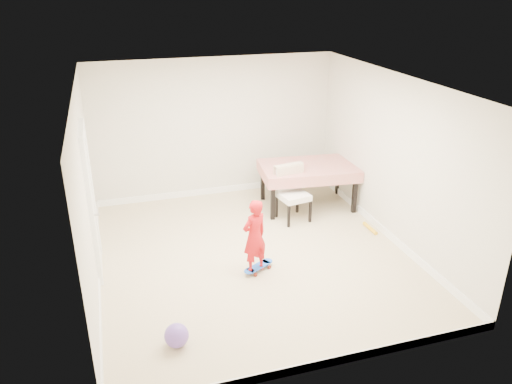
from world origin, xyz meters
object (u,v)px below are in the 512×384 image
object	(u,v)px
dining_chair	(294,194)
balloon	(177,335)
dining_table	(307,186)
skateboard	(258,268)
child	(254,239)

from	to	relation	value
dining_chair	balloon	size ratio (longest dim) A/B	3.42
dining_table	skateboard	bearing A→B (deg)	-122.78
dining_chair	skateboard	world-z (taller)	dining_chair
dining_table	skateboard	world-z (taller)	dining_table
dining_table	balloon	xyz separation A→B (m)	(-2.87, -3.12, -0.25)
dining_table	child	distance (m)	2.47
dining_table	child	size ratio (longest dim) A/B	1.54
skateboard	dining_table	bearing A→B (deg)	22.51
dining_chair	child	size ratio (longest dim) A/B	0.88
dining_chair	balloon	xyz separation A→B (m)	(-2.42, -2.65, -0.34)
dining_table	child	world-z (taller)	child
skateboard	child	size ratio (longest dim) A/B	0.48
dining_table	dining_chair	xyz separation A→B (m)	(-0.45, -0.47, 0.08)
balloon	dining_table	bearing A→B (deg)	47.37
skateboard	balloon	size ratio (longest dim) A/B	1.86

